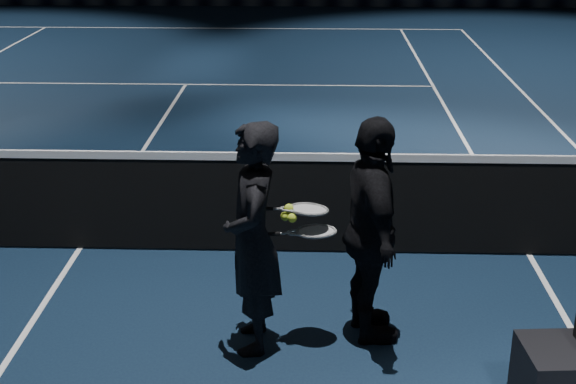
% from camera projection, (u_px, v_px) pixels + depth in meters
% --- Properties ---
extents(floor, '(36.00, 36.00, 0.00)m').
position_uv_depth(floor, '(80.00, 249.00, 7.38)').
color(floor, black).
rests_on(floor, ground).
extents(court_lines, '(10.98, 23.78, 0.01)m').
position_uv_depth(court_lines, '(80.00, 248.00, 7.38)').
color(court_lines, white).
rests_on(court_lines, floor).
extents(net_mesh, '(12.80, 0.02, 0.86)m').
position_uv_depth(net_mesh, '(75.00, 203.00, 7.22)').
color(net_mesh, black).
rests_on(net_mesh, floor).
extents(net_tape, '(12.80, 0.03, 0.07)m').
position_uv_depth(net_tape, '(70.00, 154.00, 7.05)').
color(net_tape, white).
rests_on(net_tape, net_mesh).
extents(player_a, '(0.46, 0.65, 1.68)m').
position_uv_depth(player_a, '(253.00, 239.00, 5.56)').
color(player_a, black).
rests_on(player_a, floor).
extents(player_b, '(0.57, 1.04, 1.68)m').
position_uv_depth(player_b, '(372.00, 232.00, 5.68)').
color(player_b, black).
rests_on(player_b, floor).
extents(racket_lower, '(0.71, 0.34, 0.03)m').
position_uv_depth(racket_lower, '(316.00, 231.00, 5.62)').
color(racket_lower, black).
rests_on(racket_lower, player_a).
extents(racket_upper, '(0.71, 0.38, 0.10)m').
position_uv_depth(racket_upper, '(309.00, 209.00, 5.59)').
color(racket_upper, black).
rests_on(racket_upper, player_b).
extents(tennis_balls, '(0.12, 0.10, 0.12)m').
position_uv_depth(tennis_balls, '(289.00, 214.00, 5.54)').
color(tennis_balls, '#ABDA2E').
rests_on(tennis_balls, racket_upper).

